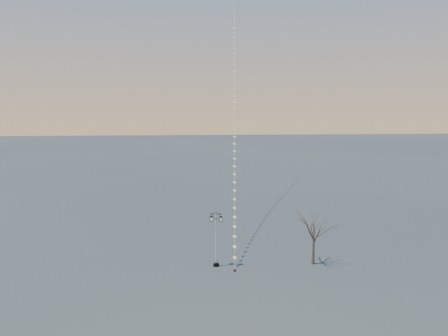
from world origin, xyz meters
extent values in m
plane|color=#424442|center=(0.00, 0.00, 0.00)|extent=(300.00, 300.00, 0.00)
cylinder|color=black|center=(0.23, 0.48, 0.07)|extent=(0.48, 0.48, 0.14)
cylinder|color=black|center=(0.23, 0.48, 0.20)|extent=(0.34, 0.34, 0.12)
cylinder|color=silver|center=(0.23, 0.48, 2.28)|extent=(0.11, 0.11, 4.05)
cylinder|color=black|center=(0.23, 0.48, 3.84)|extent=(0.17, 0.17, 0.05)
cube|color=black|center=(0.23, 0.48, 4.18)|extent=(0.82, 0.19, 0.05)
sphere|color=black|center=(0.23, 0.48, 4.28)|extent=(0.12, 0.12, 0.12)
pyramid|color=black|center=(-0.12, 0.54, 4.05)|extent=(0.38, 0.38, 0.12)
cube|color=beige|center=(-0.12, 0.54, 3.78)|extent=(0.22, 0.22, 0.29)
cube|color=black|center=(-0.12, 0.54, 3.62)|extent=(0.26, 0.26, 0.03)
pyramid|color=black|center=(0.59, 0.41, 4.05)|extent=(0.38, 0.38, 0.12)
cube|color=beige|center=(0.59, 0.41, 3.78)|extent=(0.22, 0.22, 0.29)
cube|color=black|center=(0.59, 0.41, 3.62)|extent=(0.26, 0.26, 0.03)
cone|color=#4D3D2E|center=(7.92, 0.32, 1.04)|extent=(0.25, 0.25, 2.09)
cylinder|color=#3A1F1B|center=(1.57, -0.71, 0.09)|extent=(0.19, 0.19, 0.19)
cylinder|color=black|center=(1.57, -0.71, 0.12)|extent=(0.03, 0.03, 0.24)
cone|color=orange|center=(3.45, 18.24, 14.02)|extent=(0.08, 0.08, 0.27)
cylinder|color=white|center=(1.57, -0.71, 0.57)|extent=(0.02, 0.02, 0.76)
camera|label=1|loc=(-1.56, -30.16, 12.36)|focal=33.01mm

